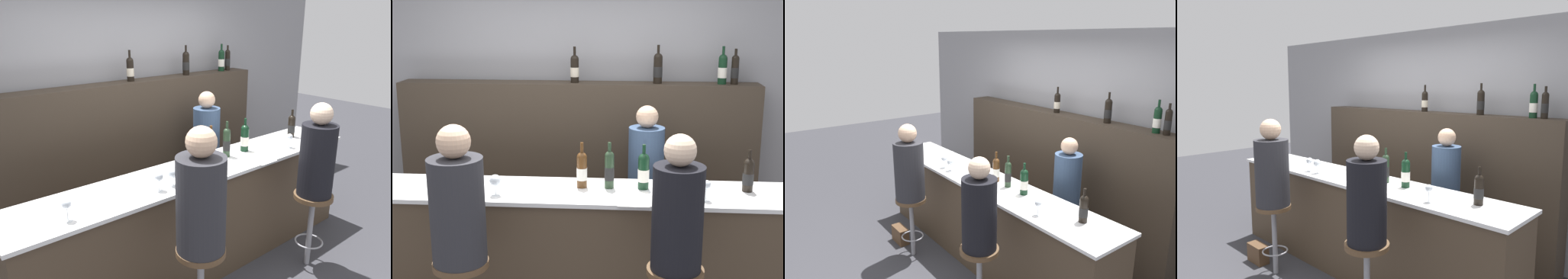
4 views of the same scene
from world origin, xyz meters
The scene contains 22 objects.
wall_back centered at (0.00, 1.65, 1.30)m, with size 6.40×0.05×2.60m.
bar_counter centered at (0.00, 0.27, 0.50)m, with size 3.43×0.58×0.99m.
back_bar_cabinet centered at (0.00, 1.42, 0.80)m, with size 3.22×0.28×1.60m.
wine_bottle_counter_0 centered at (0.13, 0.34, 1.13)m, with size 0.08×0.08×0.33m.
wine_bottle_counter_1 centered at (0.33, 0.34, 1.13)m, with size 0.07×0.07×0.34m.
wine_bottle_counter_2 centered at (0.57, 0.34, 1.13)m, with size 0.08×0.08×0.33m.
wine_bottle_counter_3 centered at (1.31, 0.34, 1.11)m, with size 0.08×0.08×0.30m.
wine_bottle_backbar_0 centered at (-0.03, 1.42, 1.73)m, with size 0.08×0.08×0.32m.
wine_bottle_backbar_1 centered at (0.71, 1.42, 1.74)m, with size 0.08×0.08×0.34m.
wine_bottle_backbar_2 centered at (1.27, 1.42, 1.73)m, with size 0.08×0.08×0.33m.
wine_bottle_backbar_3 centered at (1.37, 1.42, 1.73)m, with size 0.07×0.07×0.31m.
wine_glass_0 centered at (-1.28, 0.12, 1.10)m, with size 0.06×0.06×0.15m.
wine_glass_1 centered at (-0.58, 0.12, 1.10)m, with size 0.07×0.07×0.15m.
wine_glass_2 centered at (-0.45, 0.12, 1.10)m, with size 0.08×0.08×0.15m.
wine_glass_3 centered at (0.99, 0.12, 1.10)m, with size 0.07×0.07×0.14m.
tasting_menu centered at (0.50, 0.11, 0.99)m, with size 0.21×0.30×0.00m.
bar_stool_left centered at (-0.57, -0.35, 0.56)m, with size 0.35×0.35×0.72m.
guest_seated_left centered at (-0.57, -0.35, 1.10)m, with size 0.34×0.34×0.87m.
bar_stool_right centered at (0.76, -0.35, 0.56)m, with size 0.35×0.35×0.72m.
guest_seated_right centered at (0.76, -0.35, 1.09)m, with size 0.31×0.31×0.84m.
bartender centered at (0.61, 0.94, 0.69)m, with size 0.29×0.29×1.49m.
handbag centered at (-0.92, -0.35, 0.10)m, with size 0.26×0.12×0.20m.
Camera 4 is at (2.71, -2.30, 1.92)m, focal length 35.00 mm.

